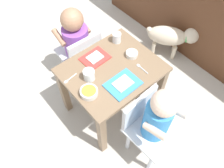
# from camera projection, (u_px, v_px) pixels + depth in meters

# --- Properties ---
(ground_plane) EXTENTS (7.00, 7.00, 0.00)m
(ground_plane) POSITION_uv_depth(u_px,v_px,m) (112.00, 106.00, 1.80)
(ground_plane) COLOR #B2ADA3
(kitchen_cabinet_back) EXTENTS (2.06, 0.35, 0.94)m
(kitchen_cabinet_back) POSITION_uv_depth(u_px,v_px,m) (212.00, 4.00, 1.81)
(kitchen_cabinet_back) COLOR #56331E
(kitchen_cabinet_back) RESTS_ON ground
(dining_table) EXTENTS (0.49, 0.59, 0.48)m
(dining_table) POSITION_uv_depth(u_px,v_px,m) (112.00, 77.00, 1.48)
(dining_table) COLOR #7A6047
(dining_table) RESTS_ON ground
(seated_child_left) EXTENTS (0.29, 0.29, 0.67)m
(seated_child_left) POSITION_uv_depth(u_px,v_px,m) (76.00, 39.00, 1.63)
(seated_child_left) COLOR silver
(seated_child_left) RESTS_ON ground
(seated_child_right) EXTENTS (0.29, 0.29, 0.70)m
(seated_child_right) POSITION_uv_depth(u_px,v_px,m) (156.00, 118.00, 1.26)
(seated_child_right) COLOR silver
(seated_child_right) RESTS_ON ground
(dog) EXTENTS (0.41, 0.34, 0.32)m
(dog) POSITION_uv_depth(u_px,v_px,m) (172.00, 36.00, 1.96)
(dog) COLOR beige
(dog) RESTS_ON ground
(food_tray_left) EXTENTS (0.14, 0.18, 0.02)m
(food_tray_left) POSITION_uv_depth(u_px,v_px,m) (95.00, 58.00, 1.45)
(food_tray_left) COLOR red
(food_tray_left) RESTS_ON dining_table
(food_tray_right) EXTENTS (0.15, 0.20, 0.02)m
(food_tray_right) POSITION_uv_depth(u_px,v_px,m) (123.00, 84.00, 1.34)
(food_tray_right) COLOR #388CD8
(food_tray_right) RESTS_ON dining_table
(water_cup_left) EXTENTS (0.07, 0.07, 0.07)m
(water_cup_left) POSITION_uv_depth(u_px,v_px,m) (89.00, 75.00, 1.34)
(water_cup_left) COLOR white
(water_cup_left) RESTS_ON dining_table
(water_cup_right) EXTENTS (0.06, 0.06, 0.07)m
(water_cup_right) POSITION_uv_depth(u_px,v_px,m) (117.00, 38.00, 1.53)
(water_cup_right) COLOR white
(water_cup_right) RESTS_ON dining_table
(veggie_bowl_far) EXTENTS (0.10, 0.10, 0.03)m
(veggie_bowl_far) POSITION_uv_depth(u_px,v_px,m) (89.00, 92.00, 1.29)
(veggie_bowl_far) COLOR silver
(veggie_bowl_far) RESTS_ON dining_table
(cereal_bowl_left_side) EXTENTS (0.08, 0.08, 0.03)m
(cereal_bowl_left_side) POSITION_uv_depth(u_px,v_px,m) (132.00, 54.00, 1.46)
(cereal_bowl_left_side) COLOR silver
(cereal_bowl_left_side) RESTS_ON dining_table
(spoon_by_left_tray) EXTENTS (0.03, 0.10, 0.01)m
(spoon_by_left_tray) POSITION_uv_depth(u_px,v_px,m) (69.00, 79.00, 1.36)
(spoon_by_left_tray) COLOR silver
(spoon_by_left_tray) RESTS_ON dining_table
(spoon_by_right_tray) EXTENTS (0.10, 0.02, 0.01)m
(spoon_by_right_tray) POSITION_uv_depth(u_px,v_px,m) (141.00, 68.00, 1.41)
(spoon_by_right_tray) COLOR silver
(spoon_by_right_tray) RESTS_ON dining_table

